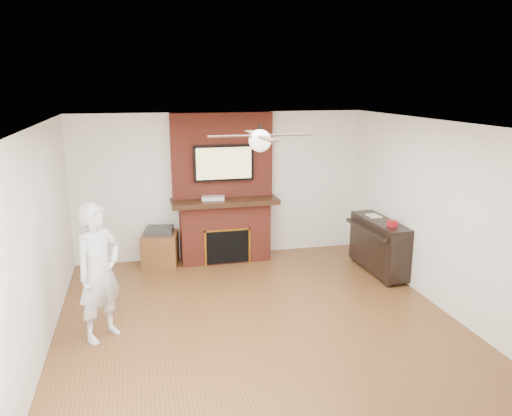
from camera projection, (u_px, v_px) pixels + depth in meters
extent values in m
cube|color=brown|center=(260.00, 331.00, 6.32)|extent=(5.36, 5.86, 0.18)
cube|color=white|center=(260.00, 117.00, 5.67)|extent=(5.36, 5.86, 0.18)
cube|color=silver|center=(221.00, 185.00, 8.68)|extent=(5.36, 0.18, 2.50)
cube|color=silver|center=(362.00, 348.00, 3.32)|extent=(5.36, 0.18, 2.50)
cube|color=silver|center=(29.00, 246.00, 5.41)|extent=(0.18, 5.86, 2.50)
cube|color=silver|center=(450.00, 217.00, 6.58)|extent=(0.18, 5.86, 2.50)
cube|color=maroon|center=(225.00, 231.00, 8.54)|extent=(1.50, 0.50, 1.00)
cube|color=black|center=(225.00, 201.00, 8.38)|extent=(1.78, 0.64, 0.08)
cube|color=maroon|center=(222.00, 155.00, 8.37)|extent=(1.70, 0.20, 1.42)
cube|color=black|center=(228.00, 247.00, 8.34)|extent=(0.70, 0.06, 0.55)
cube|color=#BF8C2D|center=(227.00, 230.00, 8.27)|extent=(0.78, 0.02, 0.03)
cube|color=#BF8C2D|center=(205.00, 249.00, 8.25)|extent=(0.03, 0.02, 0.61)
cube|color=#BF8C2D|center=(249.00, 245.00, 8.42)|extent=(0.03, 0.02, 0.61)
cube|color=black|center=(224.00, 163.00, 8.26)|extent=(1.00, 0.07, 0.60)
cube|color=tan|center=(224.00, 163.00, 8.22)|extent=(0.92, 0.01, 0.52)
cylinder|color=black|center=(260.00, 131.00, 5.71)|extent=(0.04, 0.04, 0.14)
sphere|color=white|center=(260.00, 141.00, 5.74)|extent=(0.26, 0.26, 0.26)
cube|color=black|center=(287.00, 135.00, 5.80)|extent=(0.55, 0.11, 0.01)
cube|color=black|center=(253.00, 133.00, 6.03)|extent=(0.11, 0.55, 0.01)
cube|color=black|center=(232.00, 136.00, 5.65)|extent=(0.55, 0.11, 0.01)
cube|color=black|center=(267.00, 138.00, 5.41)|extent=(0.11, 0.55, 0.01)
imported|color=silver|center=(99.00, 272.00, 5.79)|extent=(0.72, 0.71, 1.66)
cube|color=brown|center=(160.00, 249.00, 8.33)|extent=(0.66, 0.66, 0.54)
cube|color=#2C2C2F|center=(159.00, 230.00, 8.25)|extent=(0.49, 0.42, 0.11)
cube|color=black|center=(379.00, 245.00, 7.95)|extent=(0.44, 1.34, 0.81)
cube|color=black|center=(389.00, 264.00, 7.39)|extent=(0.06, 0.10, 0.71)
cube|color=black|center=(355.00, 241.00, 8.50)|extent=(0.06, 0.10, 0.71)
cube|color=black|center=(367.00, 229.00, 7.84)|extent=(0.19, 1.23, 0.05)
cube|color=silver|center=(374.00, 216.00, 8.09)|extent=(0.18, 0.25, 0.01)
cube|color=maroon|center=(392.00, 224.00, 7.51)|extent=(0.12, 0.12, 0.09)
cube|color=silver|center=(213.00, 198.00, 8.30)|extent=(0.41, 0.28, 0.05)
cylinder|color=orange|center=(214.00, 260.00, 8.42)|extent=(0.06, 0.06, 0.12)
cylinder|color=#2D7136|center=(222.00, 260.00, 8.49)|extent=(0.07, 0.07, 0.09)
cylinder|color=#394BAC|center=(237.00, 258.00, 8.58)|extent=(0.06, 0.06, 0.08)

